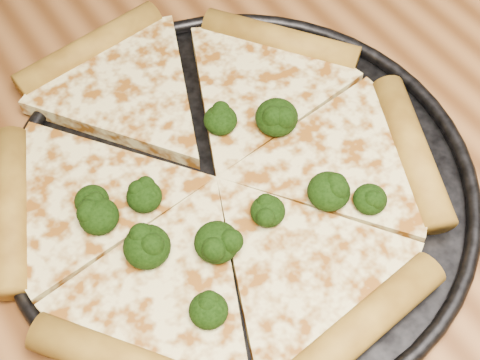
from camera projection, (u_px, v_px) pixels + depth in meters
dining_table at (352, 322)px, 0.60m from camera, size 1.20×0.90×0.75m
pizza_pan at (240, 186)px, 0.56m from camera, size 0.38×0.38×0.02m
pizza at (214, 176)px, 0.55m from camera, size 0.37×0.38×0.03m
broccoli_florets at (219, 200)px, 0.52m from camera, size 0.20×0.16×0.03m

